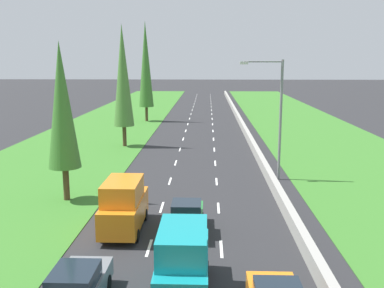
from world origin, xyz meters
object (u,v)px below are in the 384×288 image
at_px(street_light_mast, 276,111).
at_px(poplar_tree_fourth, 146,64).
at_px(poplar_tree_second, 62,106).
at_px(orange_van_left_lane, 124,205).
at_px(green_hatchback_centre_lane, 187,217).
at_px(poplar_tree_third, 123,76).
at_px(teal_van_centre_lane, 183,261).

bearing_deg(street_light_mast, poplar_tree_fourth, 113.80).
bearing_deg(poplar_tree_second, street_light_mast, 21.46).
bearing_deg(orange_van_left_lane, poplar_tree_second, 133.05).
relative_size(green_hatchback_centre_lane, street_light_mast, 0.43).
bearing_deg(green_hatchback_centre_lane, poplar_tree_fourth, 100.57).
distance_m(green_hatchback_centre_lane, poplar_tree_third, 25.43).
bearing_deg(orange_van_left_lane, teal_van_centre_lane, -61.58).
distance_m(teal_van_centre_lane, poplar_tree_fourth, 50.25).
xyz_separation_m(orange_van_left_lane, poplar_tree_second, (-4.71, 5.04, 4.72)).
xyz_separation_m(green_hatchback_centre_lane, poplar_tree_third, (-7.65, 23.36, 6.52)).
relative_size(teal_van_centre_lane, green_hatchback_centre_lane, 1.26).
bearing_deg(poplar_tree_fourth, poplar_tree_second, -90.09).
relative_size(teal_van_centre_lane, poplar_tree_third, 0.39).
bearing_deg(poplar_tree_fourth, orange_van_left_lane, -83.78).
xyz_separation_m(orange_van_left_lane, green_hatchback_centre_lane, (3.33, -0.09, -0.56)).
distance_m(teal_van_centre_lane, poplar_tree_second, 14.90).
distance_m(poplar_tree_second, street_light_mast, 15.26).
bearing_deg(teal_van_centre_lane, orange_van_left_lane, 118.42).
distance_m(poplar_tree_fourth, street_light_mast, 35.13).
xyz_separation_m(orange_van_left_lane, poplar_tree_third, (-4.33, 23.27, 5.95)).
bearing_deg(poplar_tree_fourth, teal_van_centre_lane, -80.58).
height_order(orange_van_left_lane, green_hatchback_centre_lane, orange_van_left_lane).
bearing_deg(teal_van_centre_lane, poplar_tree_third, 104.74).
height_order(orange_van_left_lane, poplar_tree_fourth, poplar_tree_fourth).
height_order(green_hatchback_centre_lane, street_light_mast, street_light_mast).
distance_m(green_hatchback_centre_lane, poplar_tree_fourth, 44.11).
bearing_deg(poplar_tree_second, green_hatchback_centre_lane, -32.54).
height_order(green_hatchback_centre_lane, poplar_tree_third, poplar_tree_third).
relative_size(poplar_tree_third, poplar_tree_fourth, 0.87).
height_order(teal_van_centre_lane, poplar_tree_third, poplar_tree_third).
distance_m(poplar_tree_third, street_light_mast, 18.84).
relative_size(orange_van_left_lane, poplar_tree_third, 0.39).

